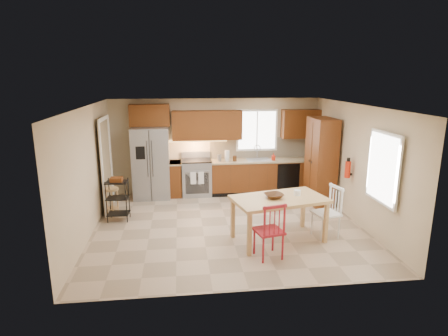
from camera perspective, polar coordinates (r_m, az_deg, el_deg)
name	(u,v)px	position (r m, az deg, el deg)	size (l,w,h in m)	color
floor	(228,225)	(7.99, 0.59, -8.72)	(5.50, 5.50, 0.00)	tan
ceiling	(228,106)	(7.40, 0.64, 9.47)	(5.50, 5.00, 0.02)	silver
wall_back	(216,146)	(10.02, -1.22, 3.42)	(5.50, 0.02, 2.50)	#CCB793
wall_front	(251,211)	(5.23, 4.15, -6.51)	(5.50, 0.02, 2.50)	#CCB793
wall_left	(88,172)	(7.75, -20.00, -0.56)	(0.02, 5.00, 2.50)	#CCB793
wall_right	(357,164)	(8.39, 19.58, 0.55)	(0.02, 5.00, 2.50)	#CCB793
refrigerator	(151,163)	(9.71, -11.02, 0.77)	(0.92, 0.75, 1.82)	gray
range_stove	(197,178)	(9.86, -4.20, -1.50)	(0.76, 0.63, 0.92)	gray
base_cabinet_narrow	(176,179)	(9.87, -7.40, -1.63)	(0.30, 0.60, 0.90)	#622E12
base_cabinet_run	(265,176)	(10.12, 6.26, -1.21)	(2.92, 0.60, 0.90)	#622E12
dishwasher	(288,178)	(9.99, 9.77, -1.53)	(0.60, 0.02, 0.78)	black
backsplash	(263,147)	(10.23, 6.02, 3.13)	(2.92, 0.03, 0.55)	beige
upper_over_fridge	(150,115)	(9.71, -11.27, 7.89)	(1.00, 0.35, 0.55)	#623110
upper_left_block	(207,125)	(9.74, -2.61, 6.53)	(1.80, 0.35, 0.75)	#623110
upper_right_block	(301,124)	(10.23, 11.59, 6.62)	(1.00, 0.35, 0.75)	#623110
window_back	(257,130)	(10.10, 5.03, 5.76)	(1.12, 0.04, 1.12)	white
sink	(258,161)	(9.98, 5.26, 1.03)	(0.62, 0.46, 0.16)	gray
undercab_glow	(196,141)	(9.76, -4.33, 4.17)	(1.60, 0.30, 0.01)	#FFBF66
soap_bottle	(273,157)	(9.94, 7.54, 1.72)	(0.09, 0.09, 0.19)	red
paper_towel	(227,156)	(9.75, 0.45, 1.87)	(0.12, 0.12, 0.28)	white
canister_steel	(219,158)	(9.74, -0.72, 1.56)	(0.11, 0.11, 0.18)	gray
canister_wood	(235,158)	(9.76, 1.64, 1.46)	(0.10, 0.10, 0.14)	#452412
pantry	(321,161)	(9.38, 14.54, 1.00)	(0.50, 0.95, 2.10)	#622E12
fire_extinguisher	(348,170)	(8.51, 18.33, -0.22)	(0.12, 0.12, 0.36)	red
window_right	(383,168)	(7.33, 23.12, -0.01)	(0.04, 1.02, 1.32)	white
doorway	(106,166)	(9.01, -17.59, 0.27)	(0.04, 0.95, 2.10)	#8C7A59
dining_table	(279,219)	(7.24, 8.32, -7.76)	(1.72, 0.97, 0.84)	tan
chair_red	(269,230)	(6.54, 6.82, -9.32)	(0.47, 0.47, 1.01)	maroon
chair_white	(326,212)	(7.55, 15.27, -6.51)	(0.47, 0.47, 1.01)	white
table_bowl	(274,198)	(7.06, 7.60, -4.58)	(0.35, 0.35, 0.09)	#452412
table_jar	(297,194)	(7.28, 11.09, -3.89)	(0.14, 0.14, 0.16)	white
bar_stool	(112,202)	(8.75, -16.67, -5.01)	(0.31, 0.31, 0.65)	tan
utility_cart	(118,200)	(8.43, -15.87, -4.72)	(0.46, 0.36, 0.91)	black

